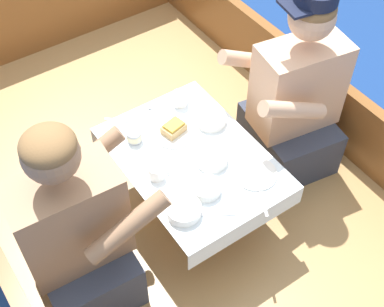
% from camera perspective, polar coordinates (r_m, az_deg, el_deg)
% --- Properties ---
extents(ground_plane, '(60.00, 60.00, 0.00)m').
position_cam_1_polar(ground_plane, '(2.88, -0.79, -8.19)').
color(ground_plane, navy).
extents(boat_deck, '(1.82, 3.05, 0.29)m').
position_cam_1_polar(boat_deck, '(2.75, -0.83, -6.53)').
color(boat_deck, '#A87F4C').
rests_on(boat_deck, ground_plane).
extents(gunwale_port, '(0.06, 3.05, 0.37)m').
position_cam_1_polar(gunwale_port, '(2.34, -19.50, -11.55)').
color(gunwale_port, brown).
rests_on(gunwale_port, boat_deck).
extents(gunwale_starboard, '(0.06, 3.05, 0.37)m').
position_cam_1_polar(gunwale_starboard, '(2.90, 13.72, 5.51)').
color(gunwale_starboard, brown).
rests_on(gunwale_starboard, boat_deck).
extents(bow_coaming, '(1.70, 0.06, 0.43)m').
position_cam_1_polar(bow_coaming, '(3.50, -15.08, 14.18)').
color(bow_coaming, brown).
rests_on(bow_coaming, boat_deck).
extents(cockpit_table, '(0.58, 0.79, 0.38)m').
position_cam_1_polar(cockpit_table, '(2.33, 0.00, -0.98)').
color(cockpit_table, '#B2B2B7').
rests_on(cockpit_table, boat_deck).
extents(person_port, '(0.54, 0.46, 0.94)m').
position_cam_1_polar(person_port, '(2.12, -12.22, -8.46)').
color(person_port, '#333847').
rests_on(person_port, boat_deck).
extents(person_starboard, '(0.57, 0.51, 0.99)m').
position_cam_1_polar(person_starboard, '(2.57, 10.88, 5.59)').
color(person_starboard, '#333847').
rests_on(person_starboard, boat_deck).
extents(plate_sandwich, '(0.20, 0.20, 0.01)m').
position_cam_1_polar(plate_sandwich, '(2.39, -1.94, 2.29)').
color(plate_sandwich, white).
rests_on(plate_sandwich, cockpit_table).
extents(plate_bread, '(0.18, 0.18, 0.01)m').
position_cam_1_polar(plate_bread, '(2.25, 6.76, -2.13)').
color(plate_bread, white).
rests_on(plate_bread, cockpit_table).
extents(sandwich, '(0.11, 0.09, 0.05)m').
position_cam_1_polar(sandwich, '(2.37, -1.96, 2.75)').
color(sandwich, tan).
rests_on(sandwich, plate_sandwich).
extents(bowl_port_near, '(0.14, 0.14, 0.04)m').
position_cam_1_polar(bowl_port_near, '(2.27, 2.12, -0.49)').
color(bowl_port_near, white).
rests_on(bowl_port_near, cockpit_table).
extents(bowl_starboard_near, '(0.12, 0.12, 0.04)m').
position_cam_1_polar(bowl_starboard_near, '(2.17, 1.48, -3.68)').
color(bowl_starboard_near, white).
rests_on(bowl_starboard_near, cockpit_table).
extents(bowl_center_far, '(0.14, 0.14, 0.04)m').
position_cam_1_polar(bowl_center_far, '(2.43, 2.02, 3.72)').
color(bowl_center_far, white).
rests_on(bowl_center_far, cockpit_table).
extents(bowl_port_far, '(0.14, 0.14, 0.04)m').
position_cam_1_polar(bowl_port_far, '(2.10, -0.88, -6.03)').
color(bowl_port_far, white).
rests_on(bowl_port_far, cockpit_table).
extents(coffee_cup_port, '(0.09, 0.07, 0.06)m').
position_cam_1_polar(coffee_cup_port, '(2.21, -3.78, -1.96)').
color(coffee_cup_port, white).
rests_on(coffee_cup_port, cockpit_table).
extents(coffee_cup_starboard, '(0.10, 0.07, 0.07)m').
position_cam_1_polar(coffee_cup_starboard, '(2.50, -1.28, 5.92)').
color(coffee_cup_starboard, white).
rests_on(coffee_cup_starboard, cockpit_table).
extents(tin_can, '(0.07, 0.07, 0.05)m').
position_cam_1_polar(tin_can, '(2.36, -6.20, 1.83)').
color(tin_can, silver).
rests_on(tin_can, cockpit_table).
extents(utensil_spoon_center, '(0.15, 0.10, 0.01)m').
position_cam_1_polar(utensil_spoon_center, '(2.12, 1.64, -6.51)').
color(utensil_spoon_center, silver).
rests_on(utensil_spoon_center, cockpit_table).
extents(utensil_knife_starboard, '(0.13, 0.13, 0.00)m').
position_cam_1_polar(utensil_knife_starboard, '(2.46, -7.41, 3.47)').
color(utensil_knife_starboard, silver).
rests_on(utensil_knife_starboard, cockpit_table).
extents(utensil_spoon_port, '(0.05, 0.17, 0.01)m').
position_cam_1_polar(utensil_spoon_port, '(2.49, -3.79, 4.45)').
color(utensil_spoon_port, silver).
rests_on(utensil_spoon_port, cockpit_table).
extents(utensil_knife_port, '(0.14, 0.12, 0.00)m').
position_cam_1_polar(utensil_knife_port, '(2.33, 5.41, 0.15)').
color(utensil_knife_port, silver).
rests_on(utensil_knife_port, cockpit_table).
extents(utensil_fork_port, '(0.09, 0.16, 0.00)m').
position_cam_1_polar(utensil_fork_port, '(2.19, 7.44, -4.49)').
color(utensil_fork_port, silver).
rests_on(utensil_fork_port, cockpit_table).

